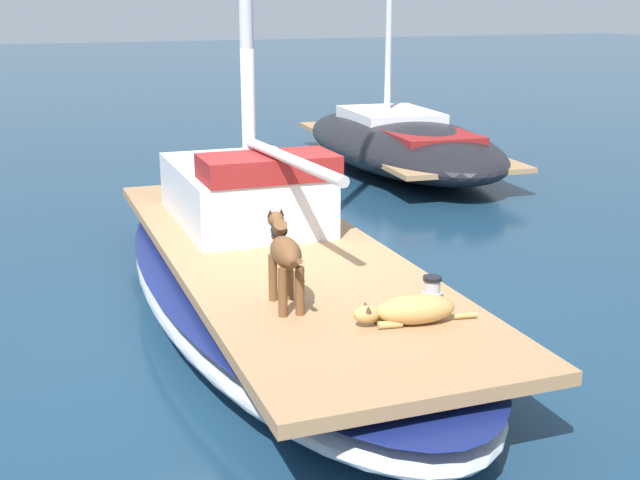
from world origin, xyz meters
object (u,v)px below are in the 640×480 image
object	(u,v)px
dog_brown	(284,254)
moored_boat_starboard_side	(400,141)
sailboat_main	(277,281)
dog_tan	(411,310)
deck_winch	(432,290)

from	to	relation	value
dog_brown	moored_boat_starboard_side	bearing A→B (deg)	54.26
sailboat_main	dog_brown	size ratio (longest dim) A/B	7.92
dog_tan	deck_winch	xyz separation A→B (m)	(0.39, 0.33, -0.01)
dog_tan	dog_brown	xyz separation A→B (m)	(-0.69, 0.75, 0.32)
dog_tan	deck_winch	bearing A→B (deg)	40.06
sailboat_main	dog_brown	bearing A→B (deg)	-109.38
dog_brown	deck_winch	bearing A→B (deg)	-21.08
deck_winch	moored_boat_starboard_side	bearing A→B (deg)	61.45
deck_winch	moored_boat_starboard_side	size ratio (longest dim) A/B	0.03
sailboat_main	deck_winch	world-z (taller)	deck_winch
dog_tan	dog_brown	distance (m)	1.06
dog_brown	sailboat_main	bearing A→B (deg)	70.62
sailboat_main	deck_winch	size ratio (longest dim) A/B	35.31
sailboat_main	deck_winch	xyz separation A→B (m)	(0.57, -1.87, 0.42)
sailboat_main	moored_boat_starboard_side	world-z (taller)	moored_boat_starboard_side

